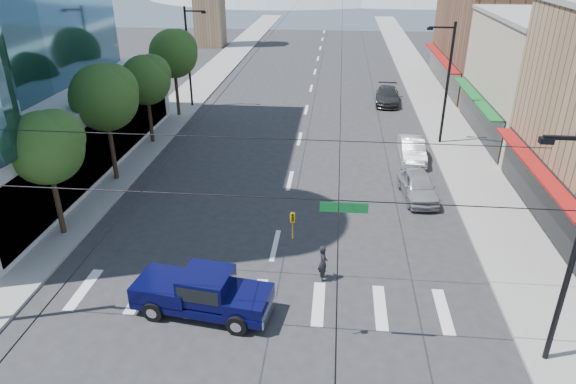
# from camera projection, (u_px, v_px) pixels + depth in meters

# --- Properties ---
(ground) EXTENTS (160.00, 160.00, 0.00)m
(ground) POSITION_uv_depth(u_px,v_px,m) (257.00, 323.00, 20.68)
(ground) COLOR #28282B
(ground) RESTS_ON ground
(sidewalk_left) EXTENTS (4.00, 120.00, 0.15)m
(sidewalk_left) POSITION_uv_depth(u_px,v_px,m) (206.00, 81.00, 57.58)
(sidewalk_left) COLOR gray
(sidewalk_left) RESTS_ON ground
(sidewalk_right) EXTENTS (4.00, 120.00, 0.15)m
(sidewalk_right) POSITION_uv_depth(u_px,v_px,m) (423.00, 86.00, 55.46)
(sidewalk_right) COLOR gray
(sidewalk_right) RESTS_ON ground
(shop_mid) EXTENTS (12.00, 14.00, 9.00)m
(shop_mid) POSITION_uv_depth(u_px,v_px,m) (568.00, 82.00, 38.49)
(shop_mid) COLOR tan
(shop_mid) RESTS_ON ground
(shop_far) EXTENTS (12.00, 18.00, 10.00)m
(shop_far) POSITION_uv_depth(u_px,v_px,m) (508.00, 40.00, 52.62)
(shop_far) COLOR brown
(shop_far) RESTS_ON ground
(tree_near) EXTENTS (3.65, 3.64, 6.71)m
(tree_near) POSITION_uv_depth(u_px,v_px,m) (49.00, 145.00, 24.96)
(tree_near) COLOR black
(tree_near) RESTS_ON ground
(tree_midnear) EXTENTS (4.09, 4.09, 7.52)m
(tree_midnear) POSITION_uv_depth(u_px,v_px,m) (107.00, 95.00, 30.98)
(tree_midnear) COLOR black
(tree_midnear) RESTS_ON ground
(tree_midfar) EXTENTS (3.65, 3.64, 6.71)m
(tree_midfar) POSITION_uv_depth(u_px,v_px,m) (148.00, 78.00, 37.51)
(tree_midfar) COLOR black
(tree_midfar) RESTS_ON ground
(tree_far) EXTENTS (4.09, 4.09, 7.52)m
(tree_far) POSITION_uv_depth(u_px,v_px,m) (175.00, 52.00, 43.53)
(tree_far) COLOR black
(tree_far) RESTS_ON ground
(signal_rig) EXTENTS (21.80, 0.20, 9.00)m
(signal_rig) POSITION_uv_depth(u_px,v_px,m) (255.00, 237.00, 17.75)
(signal_rig) COLOR black
(signal_rig) RESTS_ON ground
(lamp_pole_nw) EXTENTS (2.00, 0.25, 9.00)m
(lamp_pole_nw) POSITION_uv_depth(u_px,v_px,m) (190.00, 54.00, 46.38)
(lamp_pole_nw) COLOR black
(lamp_pole_nw) RESTS_ON ground
(lamp_pole_ne) EXTENTS (2.00, 0.25, 9.00)m
(lamp_pole_ne) POSITION_uv_depth(u_px,v_px,m) (446.00, 80.00, 37.33)
(lamp_pole_ne) COLOR black
(lamp_pole_ne) RESTS_ON ground
(pickup_truck) EXTENTS (5.93, 2.82, 1.93)m
(pickup_truck) POSITION_uv_depth(u_px,v_px,m) (202.00, 292.00, 20.92)
(pickup_truck) COLOR #070837
(pickup_truck) RESTS_ON ground
(pedestrian) EXTENTS (0.59, 0.74, 1.77)m
(pedestrian) POSITION_uv_depth(u_px,v_px,m) (323.00, 263.00, 23.05)
(pedestrian) COLOR black
(pedestrian) RESTS_ON ground
(parked_car_near) EXTENTS (2.28, 4.75, 1.57)m
(parked_car_near) POSITION_uv_depth(u_px,v_px,m) (418.00, 186.00, 30.69)
(parked_car_near) COLOR #A9AAAE
(parked_car_near) RESTS_ON ground
(parked_car_mid) EXTENTS (1.64, 4.63, 1.52)m
(parked_car_mid) POSITION_uv_depth(u_px,v_px,m) (412.00, 150.00, 36.18)
(parked_car_mid) COLOR silver
(parked_car_mid) RESTS_ON ground
(parked_car_far) EXTENTS (2.53, 5.48, 1.55)m
(parked_car_far) POSITION_uv_depth(u_px,v_px,m) (387.00, 96.00, 49.12)
(parked_car_far) COLOR #2B2B2E
(parked_car_far) RESTS_ON ground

